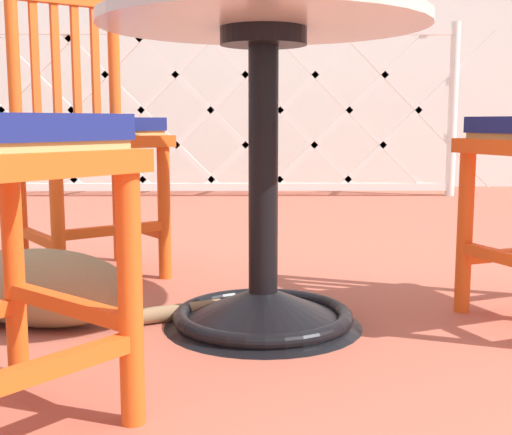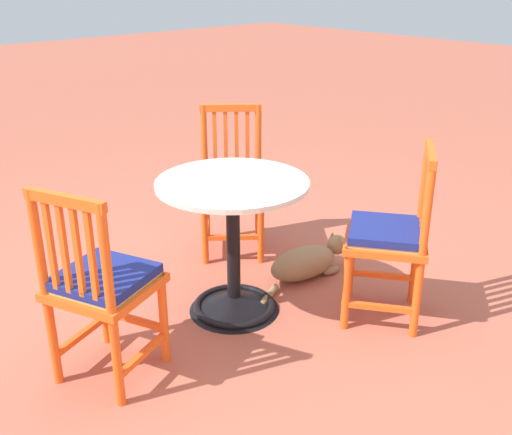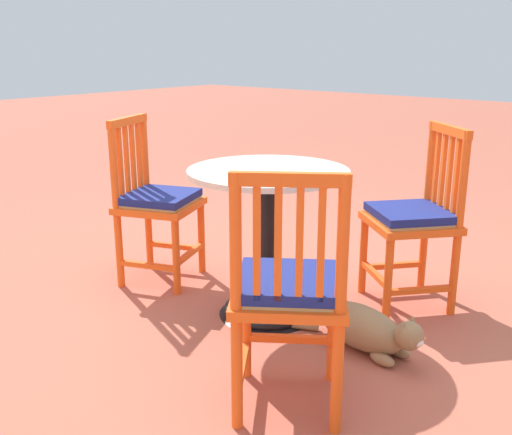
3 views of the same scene
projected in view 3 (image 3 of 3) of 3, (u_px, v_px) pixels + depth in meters
The scene contains 6 objects.
ground_plane at pixel (268, 295), 3.20m from camera, with size 24.00×24.00×0.00m, color #AD5642.
cafe_table at pixel (268, 259), 2.91m from camera, with size 0.76×0.76×0.73m.
orange_chair_facing_out at pixel (414, 220), 2.99m from camera, with size 0.56×0.56×0.91m.
orange_chair_tucked_in at pixel (156, 203), 3.31m from camera, with size 0.52×0.52×0.91m.
orange_chair_at_corner at pixel (289, 293), 2.11m from camera, with size 0.56×0.56×0.91m.
tabby_cat at pixel (367, 330), 2.61m from camera, with size 0.74×0.27×0.23m.
Camera 3 is at (-1.84, 2.31, 1.29)m, focal length 42.14 mm.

